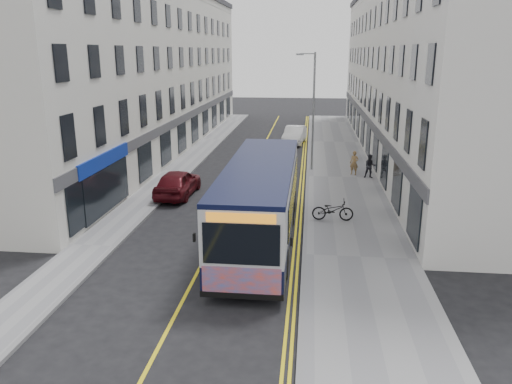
% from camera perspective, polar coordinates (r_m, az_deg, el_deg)
% --- Properties ---
extents(ground, '(140.00, 140.00, 0.00)m').
position_cam_1_polar(ground, '(22.06, -4.90, -5.70)').
color(ground, black).
rests_on(ground, ground).
extents(pavement_east, '(4.50, 64.00, 0.12)m').
position_cam_1_polar(pavement_east, '(33.17, 9.81, 1.62)').
color(pavement_east, gray).
rests_on(pavement_east, ground).
extents(pavement_west, '(2.00, 64.00, 0.12)m').
position_cam_1_polar(pavement_west, '(34.33, -9.28, 2.13)').
color(pavement_west, gray).
rests_on(pavement_west, ground).
extents(kerb_east, '(0.18, 64.00, 0.13)m').
position_cam_1_polar(kerb_east, '(33.10, 5.92, 1.75)').
color(kerb_east, slate).
rests_on(kerb_east, ground).
extents(kerb_west, '(0.18, 64.00, 0.13)m').
position_cam_1_polar(kerb_west, '(34.07, -7.66, 2.10)').
color(kerb_west, slate).
rests_on(kerb_west, ground).
extents(road_centre_line, '(0.12, 64.00, 0.01)m').
position_cam_1_polar(road_centre_line, '(33.36, -0.97, 1.84)').
color(road_centre_line, yellow).
rests_on(road_centre_line, ground).
extents(road_dbl_yellow_inner, '(0.10, 64.00, 0.01)m').
position_cam_1_polar(road_dbl_yellow_inner, '(33.12, 5.14, 1.67)').
color(road_dbl_yellow_inner, yellow).
rests_on(road_dbl_yellow_inner, ground).
extents(road_dbl_yellow_outer, '(0.10, 64.00, 0.01)m').
position_cam_1_polar(road_dbl_yellow_outer, '(33.11, 5.49, 1.66)').
color(road_dbl_yellow_outer, yellow).
rests_on(road_dbl_yellow_outer, ground).
extents(terrace_east, '(6.00, 46.00, 13.00)m').
position_cam_1_polar(terrace_east, '(41.80, 16.92, 13.02)').
color(terrace_east, silver).
rests_on(terrace_east, ground).
extents(terrace_west, '(6.00, 46.00, 13.00)m').
position_cam_1_polar(terrace_west, '(43.18, -11.71, 13.43)').
color(terrace_west, silver).
rests_on(terrace_west, ground).
extents(streetlamp, '(1.32, 0.18, 8.00)m').
position_cam_1_polar(streetlamp, '(34.31, 6.45, 9.56)').
color(streetlamp, gray).
rests_on(streetlamp, ground).
extents(city_bus, '(2.81, 12.06, 3.50)m').
position_cam_1_polar(city_bus, '(21.47, 0.51, -0.84)').
color(city_bus, black).
rests_on(city_bus, ground).
extents(bicycle, '(2.00, 0.73, 1.05)m').
position_cam_1_polar(bicycle, '(24.46, 8.76, -2.04)').
color(bicycle, black).
rests_on(bicycle, pavement_east).
extents(pedestrian_near, '(0.68, 0.57, 1.58)m').
position_cam_1_polar(pedestrian_near, '(33.75, 11.16, 3.29)').
color(pedestrian_near, olive).
rests_on(pedestrian_near, pavement_east).
extents(pedestrian_far, '(0.76, 0.60, 1.55)m').
position_cam_1_polar(pedestrian_far, '(33.06, 12.92, 2.89)').
color(pedestrian_far, black).
rests_on(pedestrian_far, pavement_east).
extents(car_white, '(2.14, 4.88, 1.56)m').
position_cam_1_polar(car_white, '(45.23, 4.43, 6.51)').
color(car_white, white).
rests_on(car_white, ground).
extents(car_maroon, '(2.00, 4.63, 1.56)m').
position_cam_1_polar(car_maroon, '(28.97, -8.94, 1.05)').
color(car_maroon, '#510D14').
rests_on(car_maroon, ground).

